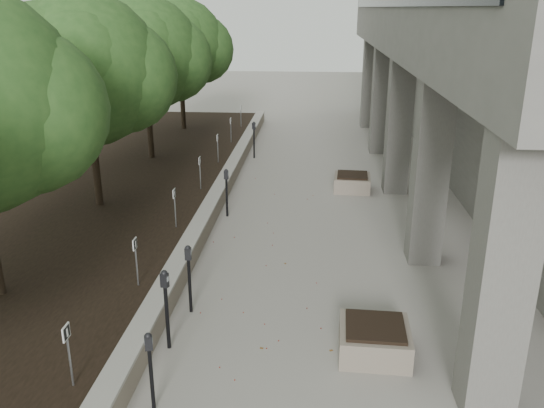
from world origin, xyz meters
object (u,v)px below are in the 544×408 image
(crabapple_tree_4, at_px, (146,78))
(parking_meter_3, at_px, (189,279))
(planter_back, at_px, (352,182))
(parking_meter_1, at_px, (151,372))
(parking_meter_4, at_px, (227,193))
(parking_meter_5, at_px, (254,140))
(crabapple_tree_3, at_px, (89,102))
(parking_meter_2, at_px, (167,310))
(crabapple_tree_5, at_px, (181,64))
(planter_front, at_px, (374,339))

(crabapple_tree_4, height_order, parking_meter_3, crabapple_tree_4)
(parking_meter_3, relative_size, planter_back, 1.23)
(parking_meter_1, distance_m, parking_meter_4, 7.82)
(parking_meter_1, bearing_deg, planter_back, 54.52)
(parking_meter_5, bearing_deg, planter_back, -27.65)
(crabapple_tree_4, relative_size, parking_meter_4, 4.07)
(crabapple_tree_3, relative_size, crabapple_tree_4, 1.00)
(crabapple_tree_4, height_order, parking_meter_4, crabapple_tree_4)
(crabapple_tree_3, relative_size, planter_back, 4.94)
(parking_meter_2, bearing_deg, parking_meter_4, 105.51)
(crabapple_tree_4, distance_m, parking_meter_3, 10.60)
(crabapple_tree_3, relative_size, parking_meter_5, 3.92)
(parking_meter_4, bearing_deg, parking_meter_5, 92.70)
(crabapple_tree_3, xyz_separation_m, parking_meter_3, (3.49, -4.71, -2.45))
(parking_meter_5, bearing_deg, crabapple_tree_3, -98.23)
(crabapple_tree_5, xyz_separation_m, planter_back, (6.90, -7.01, -2.86))
(parking_meter_1, height_order, parking_meter_3, parking_meter_3)
(planter_back, bearing_deg, crabapple_tree_5, 134.57)
(crabapple_tree_4, distance_m, parking_meter_5, 4.53)
(crabapple_tree_4, xyz_separation_m, parking_meter_4, (3.39, -4.61, -2.45))
(parking_meter_1, bearing_deg, parking_meter_5, 72.79)
(parking_meter_1, relative_size, parking_meter_5, 0.90)
(crabapple_tree_3, xyz_separation_m, planter_back, (6.90, 2.99, -2.86))
(crabapple_tree_4, distance_m, planter_back, 7.74)
(crabapple_tree_5, xyz_separation_m, parking_meter_4, (3.39, -9.61, -2.45))
(parking_meter_1, bearing_deg, parking_meter_4, 73.55)
(crabapple_tree_5, distance_m, parking_meter_2, 16.44)
(crabapple_tree_3, xyz_separation_m, parking_meter_2, (3.38, -5.90, -2.40))
(parking_meter_2, height_order, parking_meter_3, parking_meter_2)
(parking_meter_4, bearing_deg, planter_front, -58.07)
(parking_meter_5, bearing_deg, crabapple_tree_5, 155.02)
(planter_front, distance_m, planter_back, 8.79)
(crabapple_tree_4, height_order, planter_front, crabapple_tree_4)
(planter_back, bearing_deg, crabapple_tree_3, -156.57)
(parking_meter_3, bearing_deg, crabapple_tree_3, 124.59)
(crabapple_tree_5, bearing_deg, planter_back, -45.43)
(parking_meter_2, distance_m, parking_meter_5, 12.57)
(crabapple_tree_5, height_order, planter_front, crabapple_tree_5)
(crabapple_tree_3, distance_m, planter_back, 8.05)
(crabapple_tree_5, height_order, planter_back, crabapple_tree_5)
(crabapple_tree_4, xyz_separation_m, planter_back, (6.90, -2.01, -2.86))
(parking_meter_1, relative_size, parking_meter_3, 0.93)
(planter_front, bearing_deg, parking_meter_5, 104.98)
(crabapple_tree_4, distance_m, crabapple_tree_5, 5.00)
(crabapple_tree_4, xyz_separation_m, planter_front, (6.78, -10.79, -2.86))
(parking_meter_2, distance_m, parking_meter_3, 1.20)
(crabapple_tree_3, relative_size, parking_meter_3, 4.03)
(parking_meter_2, distance_m, parking_meter_4, 6.29)
(parking_meter_4, xyz_separation_m, parking_meter_5, (0.05, 6.28, 0.03))
(parking_meter_5, relative_size, planter_front, 1.22)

